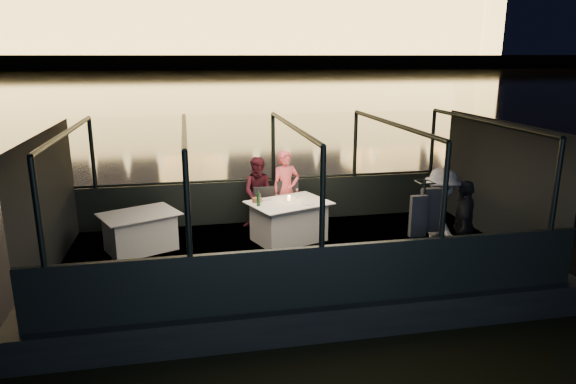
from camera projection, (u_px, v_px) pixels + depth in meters
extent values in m
plane|color=black|center=(195.00, 80.00, 85.18)|extent=(500.00, 500.00, 0.00)
cube|color=black|center=(292.00, 279.00, 9.38)|extent=(8.60, 4.40, 1.00)
cube|color=black|center=(292.00, 255.00, 9.25)|extent=(8.00, 4.00, 0.04)
cube|color=black|center=(274.00, 200.00, 11.03)|extent=(8.00, 0.08, 0.90)
cube|color=black|center=(321.00, 276.00, 7.24)|extent=(8.00, 0.08, 0.90)
cube|color=#423D33|center=(187.00, 63.00, 208.11)|extent=(400.00, 140.00, 6.00)
cube|color=white|center=(289.00, 221.00, 9.84)|extent=(1.72, 1.49, 0.77)
cube|color=white|center=(140.00, 230.00, 9.34)|extent=(1.60, 1.42, 0.70)
cube|color=black|center=(266.00, 212.00, 10.18)|extent=(0.45, 0.45, 0.91)
cube|color=black|center=(289.00, 210.00, 10.34)|extent=(0.54, 0.54, 0.99)
imported|color=#DA4F57|center=(286.00, 192.00, 10.49)|extent=(0.65, 0.50, 1.61)
imported|color=#3C101A|center=(260.00, 193.00, 10.46)|extent=(0.83, 0.71, 1.49)
imported|color=silver|center=(440.00, 217.00, 8.55)|extent=(0.82, 1.19, 1.69)
imported|color=black|center=(464.00, 219.00, 8.47)|extent=(0.76, 0.96, 1.51)
cylinder|color=#163D1D|center=(258.00, 198.00, 9.46)|extent=(0.07, 0.07, 0.30)
cylinder|color=brown|center=(257.00, 200.00, 9.74)|extent=(0.22, 0.22, 0.08)
cylinder|color=#FFA63F|center=(289.00, 198.00, 9.86)|extent=(0.07, 0.07, 0.09)
cylinder|color=silver|center=(308.00, 203.00, 9.62)|extent=(0.33, 0.33, 0.02)
cylinder|color=silver|center=(267.00, 199.00, 9.89)|extent=(0.24, 0.24, 0.01)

